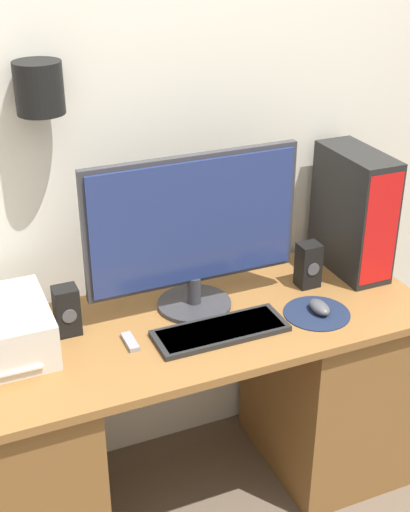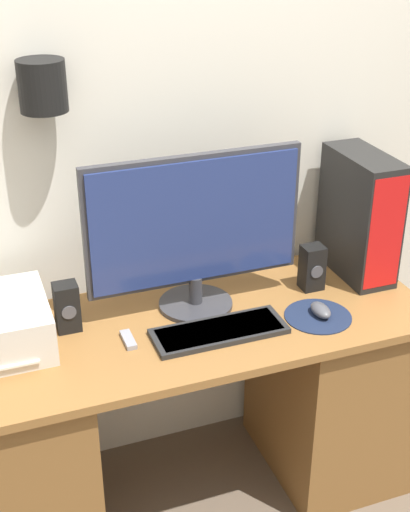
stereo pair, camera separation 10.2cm
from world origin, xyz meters
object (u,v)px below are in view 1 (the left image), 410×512
keyboard (221,331)px  speaker_left (67,311)px  computer_tower (353,212)px  remote_control (130,342)px  monitor (193,228)px  speaker_right (308,265)px  mouse (319,307)px

keyboard → speaker_left: speaker_left is taller
computer_tower → remote_control: bearing=-169.8°
monitor → keyboard: (0.01, -0.20, -0.29)m
computer_tower → remote_control: (-0.93, -0.17, -0.22)m
monitor → remote_control: 0.43m
monitor → speaker_right: bearing=-3.7°
monitor → keyboard: size_ratio=1.68×
computer_tower → remote_control: 0.97m
speaker_right → remote_control: (-0.72, -0.11, -0.08)m
computer_tower → speaker_left: 1.11m
computer_tower → speaker_left: (-1.10, -0.02, -0.15)m
monitor → computer_tower: size_ratio=1.60×
mouse → computer_tower: 0.42m
mouse → speaker_right: (0.06, 0.19, 0.06)m
speaker_left → remote_control: bearing=-41.0°
keyboard → speaker_right: 0.46m
keyboard → mouse: mouse is taller
mouse → computer_tower: size_ratio=0.21×
speaker_right → speaker_left: bearing=177.8°
keyboard → remote_control: (-0.29, 0.06, -0.00)m
remote_control → keyboard: bearing=-11.1°
speaker_left → remote_control: size_ratio=1.64×
monitor → remote_control: (-0.28, -0.14, -0.29)m
keyboard → mouse: bearing=-3.0°
mouse → computer_tower: bearing=41.3°
remote_control → speaker_right: bearing=8.7°
computer_tower → speaker_left: size_ratio=2.78×
mouse → remote_control: (-0.65, 0.08, -0.02)m
monitor → computer_tower: monitor is taller
mouse → speaker_left: speaker_left is taller
speaker_left → speaker_right: same height
speaker_left → speaker_right: 0.88m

